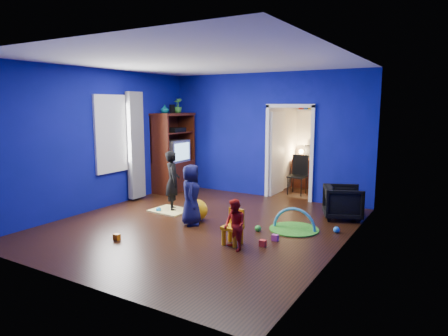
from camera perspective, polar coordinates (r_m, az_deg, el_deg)
The scene contains 34 objects.
floor at distance 7.33m, azimuth -3.35°, elevation -8.15°, with size 5.00×5.50×0.01m, color black.
ceiling at distance 7.04m, azimuth -3.58°, elevation 15.00°, with size 5.00×5.50×0.01m, color white.
wall_back at distance 9.44m, azimuth 5.99°, elevation 4.64°, with size 5.00×0.02×2.90m, color navy.
wall_front at distance 5.03m, azimuth -21.34°, elevation 0.23°, with size 5.00×0.02×2.90m, color navy.
wall_left at distance 8.69m, azimuth -17.26°, elevation 3.91°, with size 0.02×5.50×2.90m, color navy.
wall_right at distance 6.01m, azimuth 16.67°, elevation 1.82°, with size 0.02×5.50×2.90m, color navy.
alcove at distance 10.04m, azimuth 11.20°, elevation 3.63°, with size 1.00×1.75×2.50m, color silver, non-canonical shape.
armchair at distance 7.99m, azimuth 16.63°, elevation -4.71°, with size 0.68×0.70×0.64m, color black.
child_black at distance 8.26m, azimuth -7.35°, elevation -1.84°, with size 0.45×0.30×1.24m, color black.
child_navy at distance 7.25m, azimuth -4.73°, elevation -3.83°, with size 0.54×0.35×1.11m, color #0F183A.
toddler_red at distance 6.02m, azimuth 1.53°, elevation -8.15°, with size 0.38×0.29×0.78m, color #AE1612.
vase at distance 9.77m, azimuth -8.46°, elevation 8.33°, with size 0.19×0.19×0.20m, color #0D5D6C.
potted_plant at distance 10.17m, azimuth -6.60°, elevation 8.86°, with size 0.21×0.21×0.37m, color #33812F.
tv_armoire at distance 10.07m, azimuth -7.24°, elevation 2.21°, with size 0.58×1.14×1.96m, color #390F09.
crt_tv at distance 10.04m, azimuth -7.06°, elevation 2.42°, with size 0.46×0.70×0.54m, color silver.
yellow_blanket at distance 8.31m, azimuth -7.69°, elevation -6.04°, with size 0.75×0.60×0.03m, color #F2E07A.
hopper_ball at distance 7.56m, azimuth -3.90°, elevation -6.03°, with size 0.41×0.41×0.41m, color yellow.
kid_chair at distance 6.30m, azimuth 1.22°, elevation -8.68°, with size 0.28×0.28×0.50m, color yellow.
play_mat at distance 7.16m, azimuth 9.97°, elevation -8.61°, with size 0.86×0.86×0.02m, color #3A9120.
toy_arch at distance 7.16m, azimuth 9.98°, elevation -8.54°, with size 0.77×0.77×0.05m, color #3F8CD8.
window_left at distance 8.91m, azimuth -15.55°, elevation 4.75°, with size 0.03×0.95×1.55m, color white.
curtain at distance 9.25m, azimuth -12.52°, elevation 3.14°, with size 0.14×0.42×2.40m, color slate.
doorway at distance 9.24m, azimuth 9.33°, elevation 1.99°, with size 1.16×0.10×2.10m, color white.
study_desk at distance 10.74m, azimuth 12.19°, elevation -0.76°, with size 0.88×0.44×0.75m, color #3D140A.
desk_monitor at distance 10.78m, azimuth 12.50°, elevation 2.35°, with size 0.40×0.05×0.32m, color black.
desk_lamp at distance 10.81m, azimuth 10.99°, elevation 2.31°, with size 0.14×0.14×0.14m, color #FFD88C.
folding_chair at distance 9.84m, azimuth 10.42°, elevation -1.09°, with size 0.40×0.40×0.92m, color black.
book_shelf at distance 10.70m, azimuth 12.68°, elevation 8.04°, with size 0.88×0.24×0.04m, color white.
toy_0 at distance 6.30m, azimuth 5.56°, elevation -10.64°, with size 0.10×0.08×0.10m, color red.
toy_1 at distance 7.16m, azimuth 15.77°, elevation -8.45°, with size 0.11×0.11×0.11m, color blue.
toy_2 at distance 6.77m, azimuth -15.07°, elevation -9.49°, with size 0.10×0.08×0.10m, color orange.
toy_3 at distance 6.99m, azimuth 4.87°, elevation -8.57°, with size 0.11×0.11×0.11m, color green.
toy_4 at distance 6.56m, azimuth 7.31°, elevation -9.84°, with size 0.10×0.08×0.10m, color #CC4CA0.
toy_5 at distance 8.27m, azimuth -9.33°, elevation -5.88°, with size 0.11×0.11×0.11m, color #289DE3.
Camera 1 is at (3.94, -5.79, 2.17)m, focal length 32.00 mm.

